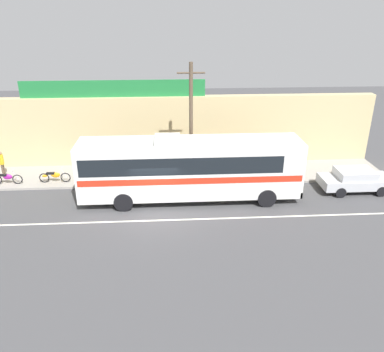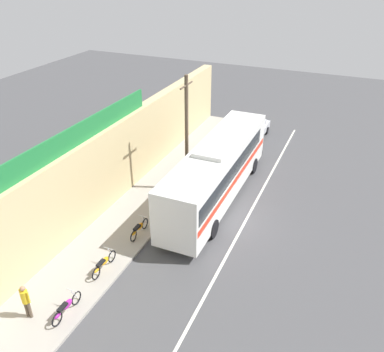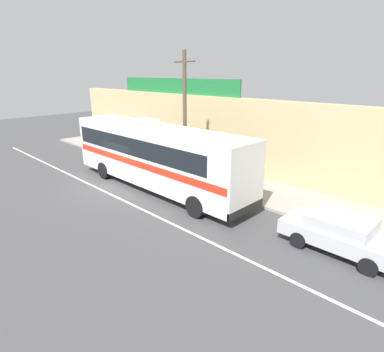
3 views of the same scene
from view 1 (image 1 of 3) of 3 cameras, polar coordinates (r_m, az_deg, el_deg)
name	(u,v)px [view 1 (image 1 of 3)]	position (r m, az deg, el deg)	size (l,w,h in m)	color
ground_plane	(156,213)	(21.38, -5.32, -5.42)	(70.00, 70.00, 0.00)	#444447
sidewalk_slab	(157,174)	(26.03, -5.06, 0.25)	(30.00, 3.60, 0.14)	gray
storefront_facade	(157,131)	(27.25, -5.15, 6.54)	(30.00, 0.70, 4.80)	tan
storefront_billboard	(113,89)	(26.78, -11.42, 12.38)	(12.11, 0.12, 1.10)	#1E7538
road_center_stripe	(155,220)	(20.68, -5.37, -6.48)	(30.00, 0.14, 0.01)	silver
intercity_bus	(189,166)	(21.93, -0.50, 1.44)	(12.39, 2.62, 3.78)	silver
parked_car	(355,179)	(25.48, 22.73, -0.47)	(4.22, 1.90, 1.37)	#B7BABF
utility_pole	(191,124)	(23.31, -0.14, 7.66)	(1.60, 0.22, 7.34)	brown
motorcycle_green	(54,176)	(25.91, -19.47, 0.00)	(1.93, 0.56, 0.94)	black
motorcycle_blue	(6,178)	(26.76, -25.46, -0.24)	(1.86, 0.56, 0.94)	black
motorcycle_black	(103,176)	(25.09, -12.80, 0.04)	(1.83, 0.56, 0.94)	black
pedestrian_by_curb	(2,162)	(28.02, -26.04, 1.88)	(0.30, 0.48, 1.67)	brown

